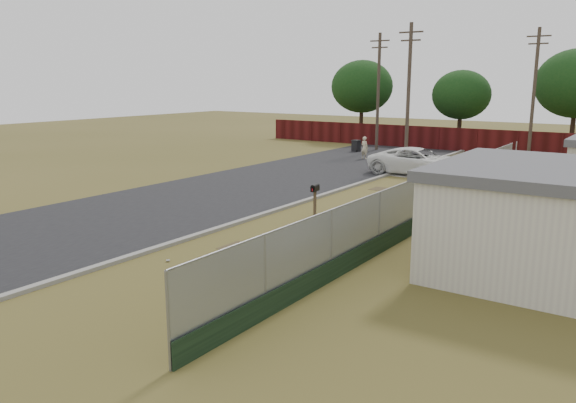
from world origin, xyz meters
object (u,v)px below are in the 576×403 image
Objects in this scene: fire_hydrant at (240,302)px; mailbox at (315,191)px; pedestrian at (365,148)px; pickup_truck at (418,161)px; trash_bin at (356,146)px.

mailbox is at bearing 112.40° from fire_hydrant.
pedestrian is (-10.10, 26.15, 0.35)m from fire_hydrant.
pedestrian is at bearing 111.11° from fire_hydrant.
trash_bin is (-8.12, 7.76, -0.33)m from pickup_truck.
pickup_truck reaches higher than fire_hydrant.
trash_bin is at bearing 112.97° from fire_hydrant.
mailbox reaches higher than trash_bin.
pickup_truck is 6.31× the size of trash_bin.
mailbox is 1.45× the size of trash_bin.
mailbox is (-3.99, 9.69, 0.59)m from fire_hydrant.
pedestrian is at bearing -54.32° from trash_bin.
pickup_truck is (-4.39, 21.76, 0.35)m from fire_hydrant.
pickup_truck is at bearing 101.42° from fire_hydrant.
fire_hydrant is 22.20m from pickup_truck.
fire_hydrant is 0.59× the size of pedestrian.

